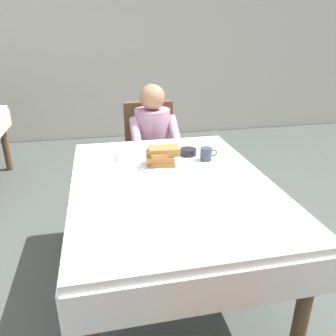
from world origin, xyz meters
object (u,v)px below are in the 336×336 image
cup_coffee (206,154)px  fork_left_of_plate (132,170)px  bowl_butter (188,152)px  plate_breakfast (163,166)px  dining_table_main (171,194)px  breakfast_stack (162,156)px  syrup_pitcher (119,155)px  knife_right_of_plate (193,165)px  diner_person (153,138)px  spoon_near_edge (178,190)px  chair_diner (151,148)px

cup_coffee → fork_left_of_plate: (-0.49, -0.07, -0.04)m
bowl_butter → fork_left_of_plate: size_ratio=0.61×
cup_coffee → plate_breakfast: bearing=-169.9°
dining_table_main → breakfast_stack: size_ratio=7.14×
plate_breakfast → fork_left_of_plate: bearing=-174.0°
cup_coffee → syrup_pitcher: cup_coffee is taller
knife_right_of_plate → breakfast_stack: bearing=79.0°
diner_person → spoon_near_edge: diner_person is taller
syrup_pitcher → dining_table_main: bearing=-54.6°
syrup_pitcher → knife_right_of_plate: bearing=-22.7°
cup_coffee → fork_left_of_plate: size_ratio=0.63×
chair_diner → bowl_butter: 0.84m
chair_diner → breakfast_stack: size_ratio=4.36×
bowl_butter → spoon_near_edge: (-0.19, -0.50, -0.02)m
chair_diner → knife_right_of_plate: bearing=96.5°
dining_table_main → breakfast_stack: 0.27m
chair_diner → syrup_pitcher: size_ratio=11.63×
diner_person → knife_right_of_plate: size_ratio=5.60×
syrup_pitcher → breakfast_stack: bearing=-31.8°
dining_table_main → spoon_near_edge: size_ratio=10.16×
cup_coffee → bowl_butter: cup_coffee is taller
cup_coffee → bowl_butter: (-0.09, 0.12, -0.02)m
chair_diner → bowl_butter: chair_diner is taller
diner_person → syrup_pitcher: 0.73m
chair_diner → spoon_near_edge: chair_diner is taller
diner_person → cup_coffee: bearing=106.4°
dining_table_main → cup_coffee: size_ratio=13.49×
bowl_butter → cup_coffee: bearing=-52.5°
plate_breakfast → fork_left_of_plate: plate_breakfast is taller
plate_breakfast → breakfast_stack: breakfast_stack is taller
fork_left_of_plate → syrup_pitcher: bearing=25.3°
syrup_pitcher → fork_left_of_plate: syrup_pitcher is taller
chair_diner → syrup_pitcher: 0.90m
diner_person → breakfast_stack: 0.82m
diner_person → knife_right_of_plate: bearing=97.7°
breakfast_stack → knife_right_of_plate: 0.20m
chair_diner → bowl_butter: (0.13, -0.80, 0.23)m
cup_coffee → spoon_near_edge: (-0.28, -0.39, -0.04)m
plate_breakfast → spoon_near_edge: bearing=-86.5°
diner_person → syrup_pitcher: bearing=62.8°
cup_coffee → bowl_butter: bearing=127.5°
breakfast_stack → cup_coffee: bearing=8.6°
spoon_near_edge → bowl_butter: bearing=56.9°
chair_diner → breakfast_stack: 1.00m
diner_person → spoon_near_edge: size_ratio=7.47×
plate_breakfast → syrup_pitcher: 0.30m
breakfast_stack → spoon_near_edge: (0.02, -0.34, -0.07)m
chair_diner → spoon_near_edge: (-0.06, -1.30, 0.21)m
breakfast_stack → bowl_butter: 0.27m
diner_person → breakfast_stack: (-0.08, -0.80, 0.14)m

